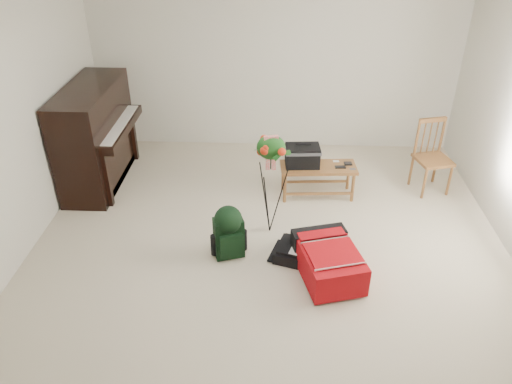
{
  "coord_description": "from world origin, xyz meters",
  "views": [
    {
      "loc": [
        0.06,
        -3.94,
        3.27
      ],
      "look_at": [
        -0.14,
        0.35,
        0.63
      ],
      "focal_mm": 35.0,
      "sensor_mm": 36.0,
      "label": 1
    }
  ],
  "objects_px": {
    "bench": "(308,159)",
    "green_backpack": "(228,230)",
    "dining_chair": "(433,157)",
    "flower_stand": "(270,185)",
    "red_suitcase": "(328,258)",
    "piano": "(97,137)",
    "black_duffel": "(301,252)"
  },
  "relations": [
    {
      "from": "bench",
      "to": "green_backpack",
      "type": "distance_m",
      "value": 1.5
    },
    {
      "from": "dining_chair",
      "to": "green_backpack",
      "type": "bearing_deg",
      "value": -163.75
    },
    {
      "from": "bench",
      "to": "flower_stand",
      "type": "bearing_deg",
      "value": -122.49
    },
    {
      "from": "green_backpack",
      "to": "flower_stand",
      "type": "height_order",
      "value": "flower_stand"
    },
    {
      "from": "dining_chair",
      "to": "red_suitcase",
      "type": "relative_size",
      "value": 1.0
    },
    {
      "from": "piano",
      "to": "dining_chair",
      "type": "xyz_separation_m",
      "value": [
        4.15,
        -0.03,
        -0.16
      ]
    },
    {
      "from": "red_suitcase",
      "to": "black_duffel",
      "type": "height_order",
      "value": "red_suitcase"
    },
    {
      "from": "piano",
      "to": "bench",
      "type": "bearing_deg",
      "value": -5.42
    },
    {
      "from": "piano",
      "to": "black_duffel",
      "type": "bearing_deg",
      "value": -30.82
    },
    {
      "from": "bench",
      "to": "red_suitcase",
      "type": "distance_m",
      "value": 1.5
    },
    {
      "from": "flower_stand",
      "to": "red_suitcase",
      "type": "bearing_deg",
      "value": -58.4
    },
    {
      "from": "piano",
      "to": "flower_stand",
      "type": "bearing_deg",
      "value": -25.38
    },
    {
      "from": "green_backpack",
      "to": "bench",
      "type": "bearing_deg",
      "value": 37.65
    },
    {
      "from": "bench",
      "to": "black_duffel",
      "type": "relative_size",
      "value": 1.59
    },
    {
      "from": "black_duffel",
      "to": "flower_stand",
      "type": "height_order",
      "value": "flower_stand"
    },
    {
      "from": "red_suitcase",
      "to": "flower_stand",
      "type": "bearing_deg",
      "value": 115.51
    },
    {
      "from": "red_suitcase",
      "to": "flower_stand",
      "type": "relative_size",
      "value": 0.75
    },
    {
      "from": "piano",
      "to": "dining_chair",
      "type": "height_order",
      "value": "piano"
    },
    {
      "from": "bench",
      "to": "dining_chair",
      "type": "height_order",
      "value": "dining_chair"
    },
    {
      "from": "bench",
      "to": "dining_chair",
      "type": "bearing_deg",
      "value": 3.84
    },
    {
      "from": "piano",
      "to": "red_suitcase",
      "type": "xyz_separation_m",
      "value": [
        2.77,
        -1.71,
        -0.42
      ]
    },
    {
      "from": "dining_chair",
      "to": "black_duffel",
      "type": "bearing_deg",
      "value": -153.32
    },
    {
      "from": "bench",
      "to": "dining_chair",
      "type": "distance_m",
      "value": 1.55
    },
    {
      "from": "piano",
      "to": "green_backpack",
      "type": "xyz_separation_m",
      "value": [
        1.78,
        -1.49,
        -0.28
      ]
    },
    {
      "from": "bench",
      "to": "black_duffel",
      "type": "bearing_deg",
      "value": -98.5
    },
    {
      "from": "dining_chair",
      "to": "green_backpack",
      "type": "distance_m",
      "value": 2.79
    },
    {
      "from": "bench",
      "to": "flower_stand",
      "type": "distance_m",
      "value": 0.9
    },
    {
      "from": "bench",
      "to": "green_backpack",
      "type": "xyz_separation_m",
      "value": [
        -0.84,
        -1.24,
        -0.17
      ]
    },
    {
      "from": "bench",
      "to": "dining_chair",
      "type": "relative_size",
      "value": 1.03
    },
    {
      "from": "red_suitcase",
      "to": "green_backpack",
      "type": "relative_size",
      "value": 1.55
    },
    {
      "from": "green_backpack",
      "to": "flower_stand",
      "type": "bearing_deg",
      "value": 29.4
    },
    {
      "from": "bench",
      "to": "red_suitcase",
      "type": "xyz_separation_m",
      "value": [
        0.15,
        -1.46,
        -0.32
      ]
    }
  ]
}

